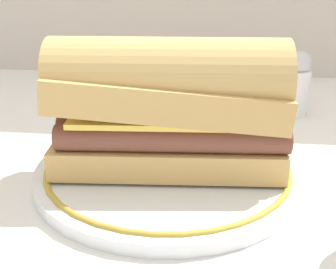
# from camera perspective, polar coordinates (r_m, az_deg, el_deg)

# --- Properties ---
(ground_plane) EXTENTS (1.50, 1.50, 0.00)m
(ground_plane) POSITION_cam_1_polar(r_m,az_deg,el_deg) (0.42, 0.44, -7.17)
(ground_plane) COLOR silver
(plate) EXTENTS (0.25, 0.25, 0.01)m
(plate) POSITION_cam_1_polar(r_m,az_deg,el_deg) (0.44, -0.00, -4.45)
(plate) COLOR white
(plate) RESTS_ON ground_plane
(sausage_sandwich) EXTENTS (0.22, 0.10, 0.12)m
(sausage_sandwich) POSITION_cam_1_polar(r_m,az_deg,el_deg) (0.42, -0.00, 3.87)
(sausage_sandwich) COLOR tan
(sausage_sandwich) RESTS_ON plate
(salt_shaker) EXTENTS (0.03, 0.03, 0.08)m
(salt_shaker) POSITION_cam_1_polar(r_m,az_deg,el_deg) (0.62, 15.63, 6.06)
(salt_shaker) COLOR white
(salt_shaker) RESTS_ON ground_plane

